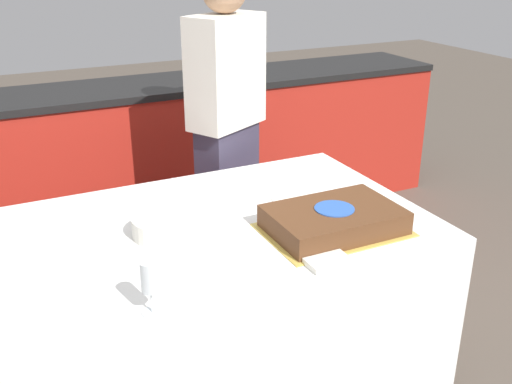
% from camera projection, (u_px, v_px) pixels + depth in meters
% --- Properties ---
extents(ground_plane, '(14.00, 14.00, 0.00)m').
position_uv_depth(ground_plane, '(213.00, 381.00, 2.52)').
color(ground_plane, brown).
extents(back_counter, '(4.40, 0.58, 0.92)m').
position_uv_depth(back_counter, '(113.00, 162.00, 3.66)').
color(back_counter, '#A82319').
rests_on(back_counter, ground_plane).
extents(dining_table, '(1.65, 1.04, 0.73)m').
position_uv_depth(dining_table, '(211.00, 308.00, 2.38)').
color(dining_table, white).
rests_on(dining_table, ground_plane).
extents(cake, '(0.51, 0.36, 0.09)m').
position_uv_depth(cake, '(334.00, 220.00, 2.18)').
color(cake, gold).
rests_on(cake, dining_table).
extents(plate_stack, '(0.23, 0.23, 0.07)m').
position_uv_depth(plate_stack, '(164.00, 226.00, 2.16)').
color(plate_stack, white).
rests_on(plate_stack, dining_table).
extents(wine_glass, '(0.06, 0.06, 0.17)m').
position_uv_depth(wine_glass, '(150.00, 279.00, 1.67)').
color(wine_glass, white).
rests_on(wine_glass, dining_table).
extents(side_plate_near_cake, '(0.20, 0.20, 0.00)m').
position_uv_depth(side_plate_near_cake, '(295.00, 198.00, 2.46)').
color(side_plate_near_cake, white).
rests_on(side_plate_near_cake, dining_table).
extents(utensil_pile, '(0.15, 0.09, 0.02)m').
position_uv_depth(utensil_pile, '(328.00, 262.00, 1.97)').
color(utensil_pile, white).
rests_on(utensil_pile, dining_table).
extents(person_cutting_cake, '(0.44, 0.36, 1.61)m').
position_uv_depth(person_cutting_cake, '(227.00, 132.00, 2.97)').
color(person_cutting_cake, '#383347').
rests_on(person_cutting_cake, ground_plane).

